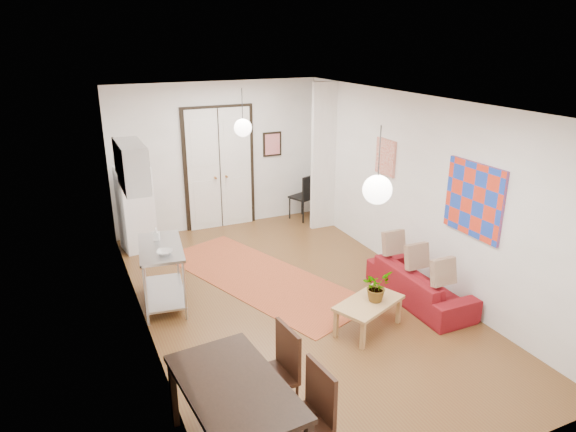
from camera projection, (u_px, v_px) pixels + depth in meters
name	position (u px, v px, depth m)	size (l,w,h in m)	color
floor	(293.00, 300.00, 7.64)	(7.00, 7.00, 0.00)	brown
ceiling	(293.00, 102.00, 6.67)	(4.20, 7.00, 0.02)	white
wall_back	(218.00, 156.00, 10.15)	(4.20, 0.02, 2.90)	white
wall_front	(476.00, 333.00, 4.15)	(4.20, 0.02, 2.90)	white
wall_left	(139.00, 230.00, 6.33)	(0.02, 7.00, 2.90)	white
wall_right	(415.00, 190.00, 7.97)	(0.02, 7.00, 2.90)	white
double_doors	(220.00, 169.00, 10.20)	(1.44, 0.06, 2.50)	white
stub_partition	(323.00, 157.00, 10.06)	(0.50, 0.10, 2.90)	white
wall_cabinet	(132.00, 166.00, 7.54)	(0.35, 1.00, 0.70)	silver
painting_popart	(474.00, 200.00, 6.82)	(0.05, 1.00, 1.00)	red
painting_abstract	(386.00, 157.00, 8.53)	(0.05, 0.50, 0.60)	beige
poster_back	(272.00, 144.00, 10.53)	(0.40, 0.03, 0.50)	red
print_left	(117.00, 157.00, 7.89)	(0.03, 0.44, 0.54)	#8D5B3B
pendant_back	(243.00, 128.00, 8.60)	(0.30, 0.30, 0.80)	white
pendant_front	(377.00, 190.00, 5.17)	(0.30, 0.30, 0.80)	white
kilim_rug	(260.00, 278.00, 8.31)	(1.40, 3.73, 0.01)	#B04C2C
sofa	(420.00, 284.00, 7.53)	(0.70, 1.80, 0.52)	maroon
coffee_table	(369.00, 305.00, 6.75)	(1.08, 0.85, 0.42)	tan
potted_plant	(376.00, 286.00, 6.70)	(0.32, 0.37, 0.41)	#2C632E
kitchen_counter	(162.00, 267.00, 7.34)	(0.75, 1.26, 0.91)	#B0B2B5
bowl	(165.00, 252.00, 6.97)	(0.21, 0.21, 0.05)	beige
soap_bottle	(156.00, 234.00, 7.42)	(0.08, 0.09, 0.19)	teal
fridge	(136.00, 209.00, 9.21)	(0.55, 0.55, 1.55)	white
dining_table	(234.00, 393.00, 4.56)	(0.96, 1.53, 0.81)	black
dining_chair_near	(265.00, 364.00, 5.18)	(0.52, 0.70, 1.00)	#351C10
dining_chair_far	(294.00, 408.00, 4.58)	(0.52, 0.70, 1.00)	#351C10
black_side_chair	(301.00, 192.00, 10.89)	(0.58, 0.60, 0.98)	black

